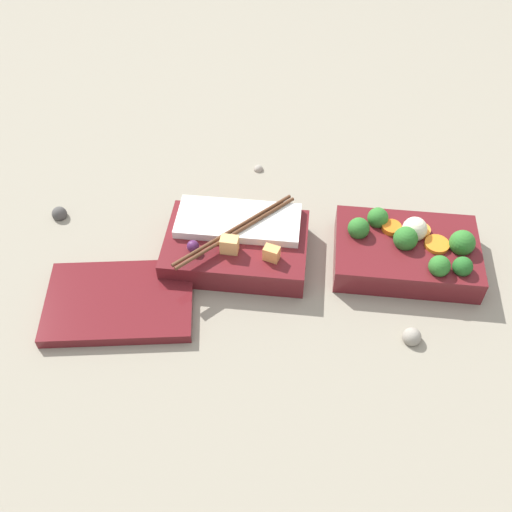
# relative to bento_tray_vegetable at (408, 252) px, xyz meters

# --- Properties ---
(ground_plane) EXTENTS (3.00, 3.00, 0.00)m
(ground_plane) POSITION_rel_bento_tray_vegetable_xyz_m (0.13, -0.00, -0.02)
(ground_plane) COLOR gray
(bento_tray_vegetable) EXTENTS (0.20, 0.13, 0.07)m
(bento_tray_vegetable) POSITION_rel_bento_tray_vegetable_xyz_m (0.00, 0.00, 0.00)
(bento_tray_vegetable) COLOR maroon
(bento_tray_vegetable) RESTS_ON ground_plane
(bento_tray_rice) EXTENTS (0.20, 0.16, 0.06)m
(bento_tray_rice) POSITION_rel_bento_tray_vegetable_xyz_m (0.24, 0.01, -0.00)
(bento_tray_rice) COLOR maroon
(bento_tray_rice) RESTS_ON ground_plane
(bento_lid) EXTENTS (0.21, 0.16, 0.02)m
(bento_lid) POSITION_rel_bento_tray_vegetable_xyz_m (0.38, 0.12, -0.02)
(bento_lid) COLOR maroon
(bento_lid) RESTS_ON ground_plane
(pebble_0) EXTENTS (0.02, 0.02, 0.02)m
(pebble_0) POSITION_rel_bento_tray_vegetable_xyz_m (-0.00, 0.13, -0.02)
(pebble_0) COLOR gray
(pebble_0) RESTS_ON ground_plane
(pebble_1) EXTENTS (0.02, 0.02, 0.02)m
(pebble_1) POSITION_rel_bento_tray_vegetable_xyz_m (0.51, -0.04, -0.02)
(pebble_1) COLOR #474442
(pebble_1) RESTS_ON ground_plane
(pebble_2) EXTENTS (0.02, 0.02, 0.02)m
(pebble_2) POSITION_rel_bento_tray_vegetable_xyz_m (0.23, -0.18, -0.02)
(pebble_2) COLOR gray
(pebble_2) RESTS_ON ground_plane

